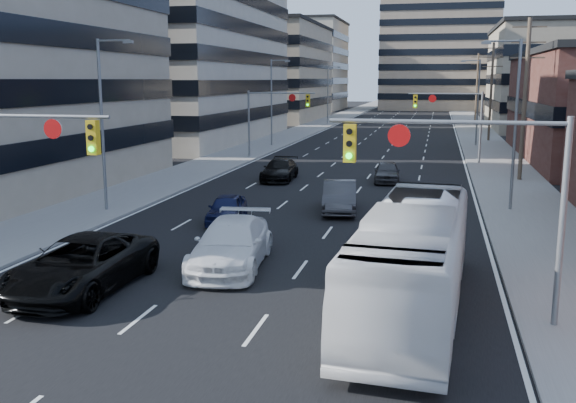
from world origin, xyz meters
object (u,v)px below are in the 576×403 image
(black_pickup, at_px, (82,265))
(white_van, at_px, (231,244))
(sedan_blue, at_px, (227,209))
(transit_bus, at_px, (413,259))

(black_pickup, relative_size, white_van, 1.05)
(black_pickup, relative_size, sedan_blue, 1.59)
(black_pickup, height_order, white_van, black_pickup)
(white_van, bearing_deg, transit_bus, -31.29)
(black_pickup, height_order, transit_bus, transit_bus)
(transit_bus, xyz_separation_m, sedan_blue, (-9.43, 10.50, -0.95))
(white_van, xyz_separation_m, sedan_blue, (-2.63, 7.31, -0.20))
(white_van, distance_m, sedan_blue, 7.77)
(white_van, height_order, sedan_blue, white_van)
(sedan_blue, bearing_deg, black_pickup, -104.84)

